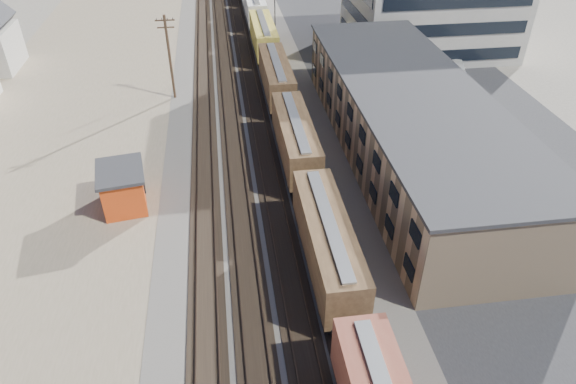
{
  "coord_description": "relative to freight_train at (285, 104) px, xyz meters",
  "views": [
    {
      "loc": [
        -2.84,
        -17.38,
        26.66
      ],
      "look_at": [
        1.82,
        15.95,
        3.0
      ],
      "focal_mm": 32.0,
      "sensor_mm": 36.0,
      "label": 1
    }
  ],
  "objects": [
    {
      "name": "ballast_bed",
      "position": [
        -3.8,
        17.37,
        -2.76
      ],
      "size": [
        18.0,
        200.0,
        0.06
      ],
      "primitive_type": "cube",
      "color": "#4C4742",
      "rests_on": "ground"
    },
    {
      "name": "dirt_yard",
      "position": [
        -23.8,
        7.37,
        -2.78
      ],
      "size": [
        24.0,
        180.0,
        0.03
      ],
      "primitive_type": "cube",
      "color": "#74684F",
      "rests_on": "ground"
    },
    {
      "name": "asphalt_lot",
      "position": [
        18.2,
        2.37,
        -2.77
      ],
      "size": [
        26.0,
        120.0,
        0.04
      ],
      "primitive_type": "cube",
      "color": "#232326",
      "rests_on": "ground"
    },
    {
      "name": "rail_tracks",
      "position": [
        -4.35,
        17.37,
        -2.68
      ],
      "size": [
        11.4,
        200.0,
        0.24
      ],
      "color": "black",
      "rests_on": "ground"
    },
    {
      "name": "freight_train",
      "position": [
        0.0,
        0.0,
        0.0
      ],
      "size": [
        3.0,
        119.74,
        4.46
      ],
      "color": "black",
      "rests_on": "ground"
    },
    {
      "name": "warehouse",
      "position": [
        11.18,
        -7.63,
        0.86
      ],
      "size": [
        12.4,
        40.4,
        7.25
      ],
      "color": "tan",
      "rests_on": "ground"
    },
    {
      "name": "utility_pole_north",
      "position": [
        -12.3,
        9.37,
        2.5
      ],
      "size": [
        2.2,
        0.32,
        10.0
      ],
      "color": "#382619",
      "rests_on": "ground"
    },
    {
      "name": "maintenance_shed",
      "position": [
        -15.61,
        -12.48,
        -0.92
      ],
      "size": [
        4.59,
        5.53,
        3.66
      ],
      "color": "#CB4013",
      "rests_on": "ground"
    },
    {
      "name": "parked_car_blue",
      "position": [
        20.85,
        23.5,
        -2.07
      ],
      "size": [
        5.69,
        4.45,
        1.44
      ],
      "primitive_type": "imported",
      "rotation": [
        0.0,
        0.0,
        1.11
      ],
      "color": "navy",
      "rests_on": "ground"
    },
    {
      "name": "parked_car_far",
      "position": [
        24.93,
        11.93,
        -1.96
      ],
      "size": [
        3.2,
        5.24,
        1.67
      ],
      "primitive_type": "imported",
      "rotation": [
        0.0,
        0.0,
        -0.27
      ],
      "color": "silver",
      "rests_on": "ground"
    }
  ]
}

